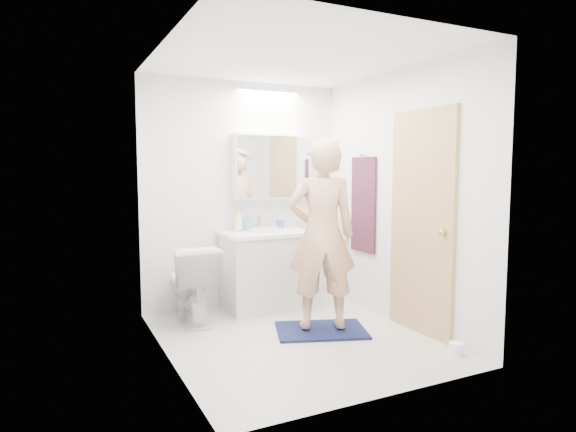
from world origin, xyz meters
TOP-DOWN VIEW (x-y plane):
  - floor at (0.00, 0.00)m, footprint 2.50×2.50m
  - ceiling at (0.00, 0.00)m, footprint 2.50×2.50m
  - wall_back at (0.00, 1.25)m, footprint 2.50×0.00m
  - wall_front at (0.00, -1.25)m, footprint 2.50×0.00m
  - wall_left at (-1.10, 0.00)m, footprint 0.00×2.50m
  - wall_right at (1.10, 0.00)m, footprint 0.00×2.50m
  - vanity_cabinet at (0.16, 0.96)m, footprint 0.90×0.55m
  - countertop at (0.16, 0.96)m, footprint 0.95×0.58m
  - sink_basin at (0.16, 0.99)m, footprint 0.36×0.36m
  - faucet at (0.16, 1.19)m, footprint 0.02×0.02m
  - medicine_cabinet at (0.30, 1.18)m, footprint 0.88×0.14m
  - mirror_panel at (0.30, 1.10)m, footprint 0.84×0.01m
  - toilet at (-0.70, 0.85)m, footprint 0.43×0.75m
  - bath_rug at (0.29, 0.05)m, footprint 0.94×0.79m
  - person at (0.29, 0.05)m, footprint 0.72×0.59m
  - door at (1.08, -0.35)m, footprint 0.04×0.80m
  - door_knob at (1.04, -0.65)m, footprint 0.06×0.06m
  - towel at (1.08, 0.55)m, footprint 0.02×0.42m
  - towel_hook at (1.07, 0.55)m, footprint 0.07×0.02m
  - soap_bottle_a at (-0.11, 1.11)m, footprint 0.10×0.10m
  - soap_bottle_b at (0.02, 1.15)m, footprint 0.11×0.12m
  - toothbrush_cup at (0.38, 1.12)m, footprint 0.12×0.12m
  - toilet_paper_roll at (0.97, -0.91)m, footprint 0.11×0.11m

SIDE VIEW (x-z plane):
  - floor at x=0.00m, z-range 0.00..0.00m
  - bath_rug at x=0.29m, z-range 0.00..0.02m
  - toilet_paper_roll at x=0.97m, z-range 0.00..0.10m
  - toilet at x=-0.70m, z-range 0.00..0.76m
  - vanity_cabinet at x=0.16m, z-range 0.00..0.78m
  - countertop at x=0.16m, z-range 0.78..0.82m
  - sink_basin at x=0.16m, z-range 0.82..0.85m
  - toothbrush_cup at x=0.38m, z-range 0.82..0.91m
  - person at x=0.29m, z-range 0.05..1.74m
  - faucet at x=0.16m, z-range 0.82..0.98m
  - soap_bottle_b at x=0.02m, z-range 0.82..1.00m
  - soap_bottle_a at x=-0.11m, z-range 0.82..1.06m
  - door_knob at x=1.04m, z-range 0.92..0.98m
  - door at x=1.08m, z-range 0.00..2.00m
  - towel at x=1.08m, z-range 0.60..1.60m
  - wall_back at x=0.00m, z-range -0.05..2.45m
  - wall_front at x=0.00m, z-range -0.05..2.45m
  - wall_left at x=-1.10m, z-range -0.05..2.45m
  - wall_right at x=1.10m, z-range -0.05..2.45m
  - medicine_cabinet at x=0.30m, z-range 1.15..1.85m
  - mirror_panel at x=0.30m, z-range 1.17..1.83m
  - towel_hook at x=1.07m, z-range 1.61..1.63m
  - ceiling at x=0.00m, z-range 2.40..2.40m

